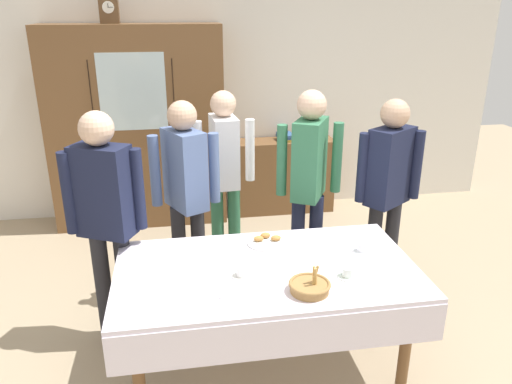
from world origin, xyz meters
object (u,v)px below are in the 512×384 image
(tea_cup_center, at_px, (243,273))
(bread_basket, at_px, (310,286))
(pastry_plate, at_px, (267,241))
(person_behind_table_right, at_px, (106,208))
(tea_cup_mid_right, at_px, (349,273))
(person_by_cabinet, at_px, (309,173))
(spoon_near_left, at_px, (209,275))
(person_near_right_end, at_px, (388,181))
(tea_cup_near_left, at_px, (363,248))
(dining_table, at_px, (267,283))
(book_stack, at_px, (285,137))
(wall_cabinet, at_px, (138,129))
(person_behind_table_left, at_px, (186,184))
(bookshelf_low, at_px, (284,175))
(person_beside_shelf, at_px, (225,165))
(spoon_far_left, at_px, (178,258))
(spoon_far_right, at_px, (216,298))
(mantel_clock, at_px, (109,10))

(tea_cup_center, height_order, bread_basket, bread_basket)
(pastry_plate, bearing_deg, person_behind_table_right, 172.63)
(tea_cup_mid_right, bearing_deg, person_by_cabinet, 87.75)
(spoon_near_left, distance_m, person_near_right_end, 1.66)
(tea_cup_center, bearing_deg, person_by_cabinet, 56.14)
(pastry_plate, bearing_deg, tea_cup_near_left, -21.92)
(dining_table, distance_m, bread_basket, 0.36)
(book_stack, bearing_deg, person_by_cabinet, -96.39)
(dining_table, relative_size, person_near_right_end, 1.15)
(wall_cabinet, height_order, person_near_right_end, wall_cabinet)
(tea_cup_center, xyz_separation_m, person_behind_table_left, (-0.30, 0.99, 0.22))
(bookshelf_low, relative_size, bread_basket, 4.59)
(person_behind_table_right, bearing_deg, tea_cup_center, -33.88)
(bookshelf_low, relative_size, person_behind_table_right, 0.67)
(book_stack, distance_m, person_behind_table_left, 2.05)
(book_stack, distance_m, person_beside_shelf, 1.47)
(dining_table, relative_size, bread_basket, 7.73)
(dining_table, height_order, person_by_cabinet, person_by_cabinet)
(person_by_cabinet, bearing_deg, person_behind_table_left, 179.78)
(tea_cup_center, height_order, person_by_cabinet, person_by_cabinet)
(tea_cup_near_left, height_order, pastry_plate, tea_cup_near_left)
(wall_cabinet, bearing_deg, pastry_plate, -66.43)
(book_stack, height_order, spoon_far_left, book_stack)
(tea_cup_near_left, xyz_separation_m, person_near_right_end, (0.43, 0.64, 0.22))
(spoon_far_left, distance_m, spoon_near_left, 0.30)
(wall_cabinet, height_order, bread_basket, wall_cabinet)
(tea_cup_near_left, distance_m, tea_cup_mid_right, 0.35)
(tea_cup_center, xyz_separation_m, spoon_near_left, (-0.20, 0.05, -0.02))
(wall_cabinet, bearing_deg, bookshelf_low, 1.82)
(spoon_far_right, height_order, person_behind_table_left, person_behind_table_left)
(mantel_clock, xyz_separation_m, person_by_cabinet, (1.57, -1.65, -1.18))
(wall_cabinet, distance_m, person_near_right_end, 2.70)
(tea_cup_mid_right, bearing_deg, bread_basket, -156.36)
(tea_cup_center, height_order, person_near_right_end, person_near_right_end)
(bread_basket, distance_m, person_behind_table_right, 1.44)
(mantel_clock, bearing_deg, bread_basket, -66.23)
(mantel_clock, xyz_separation_m, tea_cup_near_left, (1.73, -2.46, -1.44))
(bread_basket, bearing_deg, person_behind_table_left, 117.96)
(dining_table, xyz_separation_m, tea_cup_center, (-0.16, -0.05, 0.12))
(tea_cup_mid_right, xyz_separation_m, spoon_near_left, (-0.82, 0.16, -0.02))
(tea_cup_center, bearing_deg, person_near_right_end, 33.28)
(person_by_cabinet, xyz_separation_m, person_near_right_end, (0.59, -0.17, -0.04))
(mantel_clock, height_order, spoon_near_left, mantel_clock)
(bookshelf_low, height_order, bread_basket, bread_basket)
(spoon_far_right, bearing_deg, person_behind_table_left, 95.50)
(wall_cabinet, distance_m, bread_basket, 3.08)
(mantel_clock, distance_m, bookshelf_low, 2.51)
(mantel_clock, bearing_deg, spoon_near_left, -74.64)
(person_behind_table_right, bearing_deg, dining_table, -27.26)
(tea_cup_center, relative_size, tea_cup_mid_right, 1.00)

